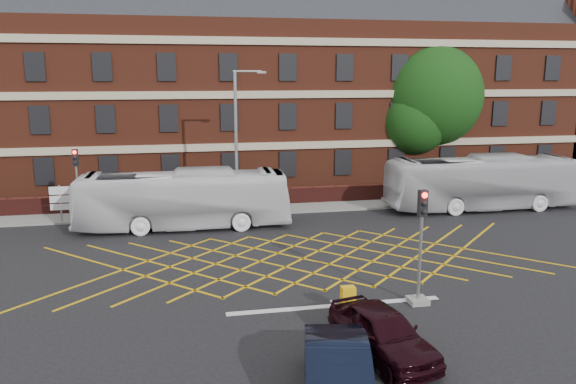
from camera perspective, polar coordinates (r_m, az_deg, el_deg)
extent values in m
plane|color=black|center=(24.16, 2.55, -8.26)|extent=(120.00, 120.00, 0.00)
cube|color=maroon|center=(44.44, -4.10, 8.81)|extent=(50.00, 12.00, 12.00)
cube|color=black|center=(44.54, -4.22, 16.54)|extent=(51.00, 10.61, 10.61)
cube|color=#B7A88C|center=(38.37, -3.00, 9.86)|extent=(50.00, 0.18, 0.50)
cube|color=black|center=(38.47, -2.98, 7.62)|extent=(1.20, 0.14, 1.80)
cube|color=#471613|center=(36.29, -2.24, -0.52)|extent=(56.00, 0.50, 1.10)
cube|color=slate|center=(35.44, -1.99, -1.63)|extent=(60.00, 3.00, 0.12)
cube|color=#CC990C|center=(26.00, 1.52, -6.77)|extent=(8.22, 8.22, 0.02)
cube|color=silver|center=(21.01, 4.83, -11.43)|extent=(8.00, 0.30, 0.02)
imported|color=white|center=(31.23, -10.57, -0.74)|extent=(11.68, 3.09, 3.23)
imported|color=silver|center=(37.09, 19.13, 0.90)|extent=(12.22, 3.03, 3.39)
imported|color=black|center=(15.04, 5.05, -18.14)|extent=(2.62, 5.01, 1.57)
imported|color=black|center=(17.55, 9.58, -13.82)|extent=(2.69, 4.63, 1.48)
cylinder|color=black|center=(43.96, 13.92, 4.03)|extent=(0.90, 0.90, 5.22)
sphere|color=black|center=(43.62, 14.19, 9.46)|extent=(7.76, 7.76, 7.76)
sphere|color=black|center=(42.37, 12.68, 7.09)|extent=(5.05, 5.05, 5.05)
sphere|color=black|center=(45.05, 15.42, 7.73)|extent=(4.66, 4.66, 4.66)
cube|color=slate|center=(21.68, 13.05, -10.69)|extent=(0.70, 0.70, 0.20)
cylinder|color=gray|center=(21.11, 13.25, -6.55)|extent=(0.12, 0.12, 3.50)
cube|color=black|center=(20.57, 13.52, -1.12)|extent=(0.30, 0.25, 0.95)
sphere|color=#FF0C05|center=(20.38, 13.72, -0.33)|extent=(0.20, 0.20, 0.20)
cube|color=slate|center=(33.95, -20.34, -2.91)|extent=(0.70, 0.70, 0.20)
cylinder|color=gray|center=(33.59, -20.54, -0.18)|extent=(0.12, 0.12, 3.50)
cube|color=black|center=(33.26, -20.80, 3.28)|extent=(0.30, 0.25, 0.95)
sphere|color=#FF0C05|center=(33.08, -20.88, 3.79)|extent=(0.20, 0.20, 0.20)
cube|color=slate|center=(33.06, -5.15, -2.59)|extent=(1.00, 1.00, 0.20)
cylinder|color=gray|center=(32.29, -5.28, 4.56)|extent=(0.18, 0.18, 8.49)
cylinder|color=gray|center=(32.12, -4.16, 12.13)|extent=(1.60, 0.12, 0.12)
cube|color=gray|center=(32.22, -2.71, 12.06)|extent=(0.50, 0.20, 0.12)
cylinder|color=gray|center=(34.40, -22.10, -1.14)|extent=(0.10, 0.10, 2.20)
cube|color=silver|center=(34.17, -22.23, 0.14)|extent=(1.10, 0.06, 0.45)
cube|color=silver|center=(34.26, -22.16, -0.68)|extent=(1.10, 0.06, 0.40)
cube|color=silver|center=(34.36, -22.11, -1.41)|extent=(1.10, 0.06, 0.35)
cube|color=#E9AA0D|center=(20.26, 6.10, -10.86)|extent=(0.49, 0.35, 1.00)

